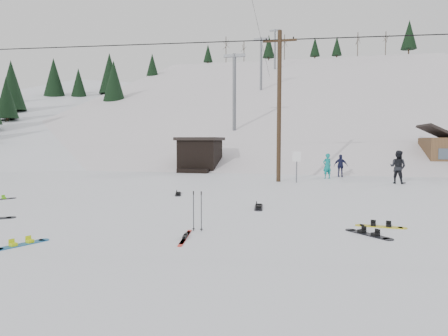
# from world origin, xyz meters

# --- Properties ---
(ground) EXTENTS (200.00, 200.00, 0.00)m
(ground) POSITION_xyz_m (0.00, 0.00, 0.00)
(ground) COLOR white
(ground) RESTS_ON ground
(ski_slope) EXTENTS (60.00, 85.24, 65.97)m
(ski_slope) POSITION_xyz_m (0.00, 55.00, -12.00)
(ski_slope) COLOR silver
(ski_slope) RESTS_ON ground
(ridge_left) EXTENTS (47.54, 95.03, 58.38)m
(ridge_left) POSITION_xyz_m (-36.00, 48.00, -11.00)
(ridge_left) COLOR white
(ridge_left) RESTS_ON ground
(treeline_left) EXTENTS (20.00, 64.00, 10.00)m
(treeline_left) POSITION_xyz_m (-34.00, 40.00, 0.00)
(treeline_left) COLOR black
(treeline_left) RESTS_ON ground
(treeline_crest) EXTENTS (50.00, 6.00, 10.00)m
(treeline_crest) POSITION_xyz_m (0.00, 86.00, 0.00)
(treeline_crest) COLOR black
(treeline_crest) RESTS_ON ski_slope
(utility_pole) EXTENTS (2.00, 0.26, 9.00)m
(utility_pole) POSITION_xyz_m (2.00, 14.00, 4.68)
(utility_pole) COLOR #3A2819
(utility_pole) RESTS_ON ground
(trail_sign) EXTENTS (0.50, 0.09, 1.85)m
(trail_sign) POSITION_xyz_m (3.10, 13.58, 1.27)
(trail_sign) COLOR #595B60
(trail_sign) RESTS_ON ground
(lift_hut) EXTENTS (3.40, 4.10, 2.75)m
(lift_hut) POSITION_xyz_m (-5.00, 20.94, 1.36)
(lift_hut) COLOR black
(lift_hut) RESTS_ON ground
(lift_tower_near) EXTENTS (2.20, 0.36, 8.00)m
(lift_tower_near) POSITION_xyz_m (-4.00, 30.00, 7.86)
(lift_tower_near) COLOR #595B60
(lift_tower_near) RESTS_ON ski_slope
(lift_tower_mid) EXTENTS (2.20, 0.36, 8.00)m
(lift_tower_mid) POSITION_xyz_m (-4.00, 50.00, 14.36)
(lift_tower_mid) COLOR #595B60
(lift_tower_mid) RESTS_ON ski_slope
(lift_tower_far) EXTENTS (2.20, 0.36, 8.00)m
(lift_tower_far) POSITION_xyz_m (-4.00, 70.00, 20.86)
(lift_tower_far) COLOR #595B60
(lift_tower_far) RESTS_ON ski_slope
(hero_snowboard) EXTENTS (0.70, 1.26, 0.10)m
(hero_snowboard) POSITION_xyz_m (-2.65, -2.14, 0.02)
(hero_snowboard) COLOR #1967A2
(hero_snowboard) RESTS_ON ground
(hero_skis) EXTENTS (0.38, 1.68, 0.09)m
(hero_skis) POSITION_xyz_m (0.95, -0.61, 0.03)
(hero_skis) COLOR #B31C12
(hero_skis) RESTS_ON ground
(ski_poles) EXTENTS (0.31, 0.08, 1.11)m
(ski_poles) POSITION_xyz_m (1.03, 0.23, 0.57)
(ski_poles) COLOR black
(ski_poles) RESTS_ON ground
(board_scatter_b) EXTENTS (0.62, 1.37, 0.10)m
(board_scatter_b) POSITION_xyz_m (-2.00, 7.17, 0.03)
(board_scatter_b) COLOR black
(board_scatter_b) RESTS_ON ground
(board_scatter_d) EXTENTS (1.12, 1.14, 0.10)m
(board_scatter_d) POSITION_xyz_m (5.59, 0.81, 0.03)
(board_scatter_d) COLOR black
(board_scatter_d) RESTS_ON ground
(board_scatter_e) EXTENTS (1.41, 0.39, 0.10)m
(board_scatter_e) POSITION_xyz_m (6.06, 1.91, 0.03)
(board_scatter_e) COLOR yellow
(board_scatter_e) RESTS_ON ground
(board_scatter_f) EXTENTS (0.45, 1.56, 0.11)m
(board_scatter_f) POSITION_xyz_m (2.15, 4.41, 0.03)
(board_scatter_f) COLOR black
(board_scatter_f) RESTS_ON ground
(skier_teal) EXTENTS (0.72, 0.65, 1.65)m
(skier_teal) POSITION_xyz_m (4.92, 16.63, 0.82)
(skier_teal) COLOR #0C7E7C
(skier_teal) RESTS_ON ground
(skier_dark) EXTENTS (1.18, 1.11, 1.92)m
(skier_dark) POSITION_xyz_m (8.83, 14.45, 0.96)
(skier_dark) COLOR black
(skier_dark) RESTS_ON ground
(skier_navy) EXTENTS (0.95, 0.51, 1.54)m
(skier_navy) POSITION_xyz_m (5.86, 17.99, 0.77)
(skier_navy) COLOR #161837
(skier_navy) RESTS_ON ground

